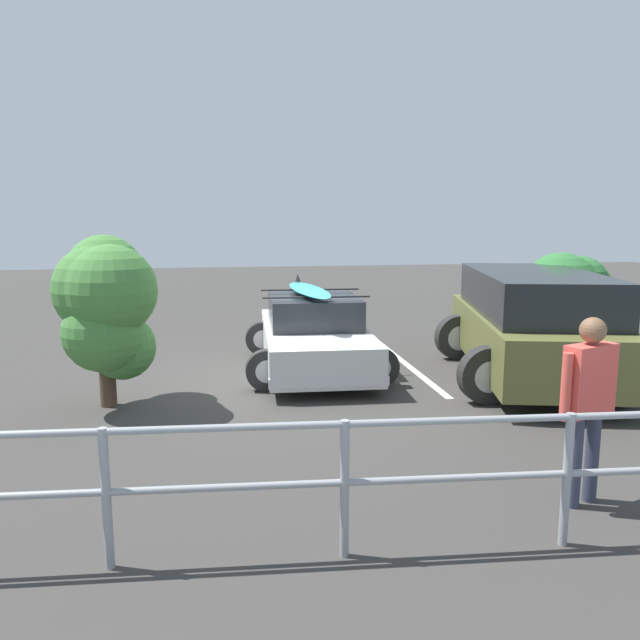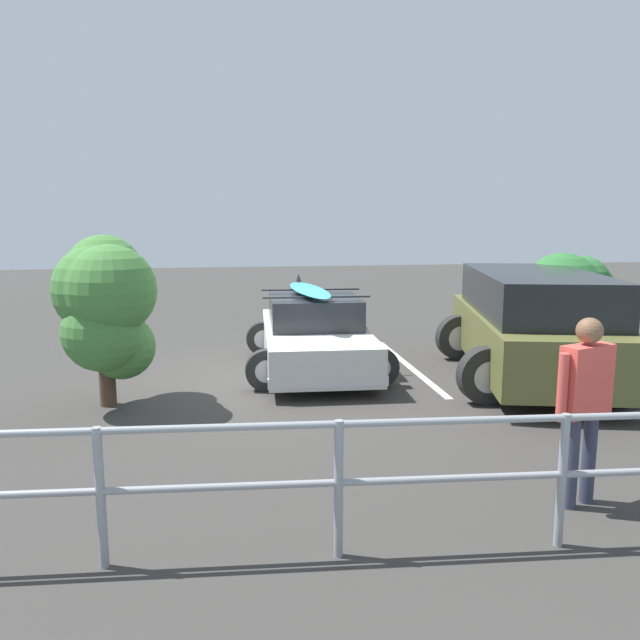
# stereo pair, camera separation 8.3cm
# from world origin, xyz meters

# --- Properties ---
(ground_plane) EXTENTS (44.00, 44.00, 0.02)m
(ground_plane) POSITION_xyz_m (0.00, 0.00, -0.01)
(ground_plane) COLOR #383533
(ground_plane) RESTS_ON ground
(parking_stripe) EXTENTS (0.12, 4.05, 0.00)m
(parking_stripe) POSITION_xyz_m (-2.40, -0.61, 0.00)
(parking_stripe) COLOR silver
(parking_stripe) RESTS_ON ground
(sedan_car) EXTENTS (2.42, 4.00, 1.53)m
(sedan_car) POSITION_xyz_m (-0.75, -0.65, 0.60)
(sedan_car) COLOR silver
(sedan_car) RESTS_ON ground
(suv_car) EXTENTS (3.28, 4.90, 1.72)m
(suv_car) POSITION_xyz_m (-4.05, 0.56, 0.90)
(suv_car) COLOR brown
(suv_car) RESTS_ON ground
(person_bystander) EXTENTS (0.64, 0.35, 1.72)m
(person_bystander) POSITION_xyz_m (-2.38, 4.71, 1.03)
(person_bystander) COLOR #33384C
(person_bystander) RESTS_ON ground
(railing_fence) EXTENTS (10.57, 0.76, 1.09)m
(railing_fence) POSITION_xyz_m (-0.08, 5.24, 0.73)
(railing_fence) COLOR gray
(railing_fence) RESTS_ON ground
(bush_near_left) EXTENTS (1.37, 1.79, 2.34)m
(bush_near_left) POSITION_xyz_m (2.29, 1.08, 1.52)
(bush_near_left) COLOR #4C3828
(bush_near_left) RESTS_ON ground
(bush_near_right) EXTENTS (2.01, 1.69, 1.92)m
(bush_near_right) POSITION_xyz_m (-5.63, -1.00, 1.10)
(bush_near_right) COLOR #4C3828
(bush_near_right) RESTS_ON ground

